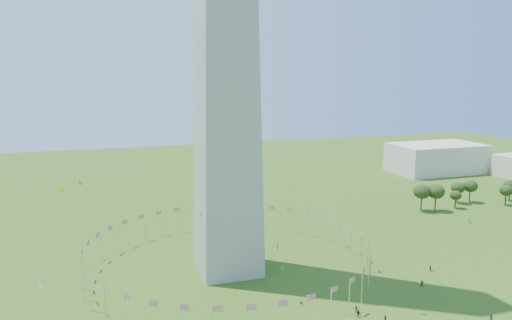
% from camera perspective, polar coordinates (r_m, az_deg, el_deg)
% --- Properties ---
extents(flag_ring, '(80.24, 80.24, 9.00)m').
position_cam_1_polar(flag_ring, '(146.04, -3.20, -10.84)').
color(flag_ring, silver).
rests_on(flag_ring, ground).
extents(gov_building_east_a, '(50.00, 30.00, 16.00)m').
position_cam_1_polar(gov_building_east_a, '(300.81, 19.90, 0.22)').
color(gov_building_east_a, beige).
rests_on(gov_building_east_a, ground).
extents(kites_aloft, '(100.44, 62.21, 35.24)m').
position_cam_1_polar(kites_aloft, '(118.45, 3.42, -6.94)').
color(kites_aloft, yellow).
rests_on(kites_aloft, ground).
extents(tree_line_east, '(53.64, 15.21, 10.94)m').
position_cam_1_polar(tree_line_east, '(228.25, 22.27, -3.74)').
color(tree_line_east, '#2B4717').
rests_on(tree_line_east, ground).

